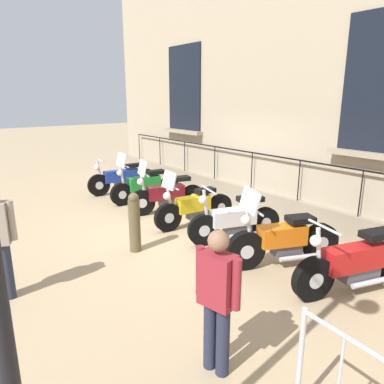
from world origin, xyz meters
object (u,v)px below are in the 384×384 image
at_px(motorcycle_blue, 123,179).
at_px(motorcycle_green, 145,186).
at_px(motorcycle_red, 357,263).
at_px(pedestrian_walking, 217,296).
at_px(motorcycle_white, 235,221).
at_px(bollard, 135,222).
at_px(motorcycle_orange, 283,240).
at_px(motorcycle_maroon, 167,195).
at_px(motorcycle_yellow, 194,208).

bearing_deg(motorcycle_blue, motorcycle_green, 90.85).
relative_size(motorcycle_green, motorcycle_red, 0.95).
xyz_separation_m(motorcycle_blue, pedestrian_walking, (2.61, 7.06, 0.45)).
relative_size(motorcycle_white, bollard, 1.70).
bearing_deg(motorcycle_orange, motorcycle_maroon, -90.87).
distance_m(motorcycle_blue, bollard, 4.28).
distance_m(motorcycle_yellow, bollard, 1.73).
xyz_separation_m(bollard, pedestrian_walking, (0.83, 3.17, 0.31)).
distance_m(motorcycle_maroon, motorcycle_orange, 3.55).
height_order(motorcycle_maroon, motorcycle_red, motorcycle_maroon).
distance_m(motorcycle_green, bollard, 3.22).
bearing_deg(motorcycle_orange, motorcycle_blue, -90.96).
distance_m(motorcycle_blue, motorcycle_red, 7.13).
height_order(motorcycle_maroon, bollard, motorcycle_maroon).
relative_size(bollard, pedestrian_walking, 0.71).
relative_size(motorcycle_blue, motorcycle_orange, 1.09).
bearing_deg(motorcycle_red, motorcycle_green, -89.50).
bearing_deg(motorcycle_green, pedestrian_walking, 65.72).
bearing_deg(motorcycle_maroon, pedestrian_walking, 61.28).
height_order(motorcycle_orange, pedestrian_walking, pedestrian_walking).
bearing_deg(motorcycle_orange, motorcycle_yellow, -90.00).
relative_size(motorcycle_green, motorcycle_maroon, 1.06).
bearing_deg(motorcycle_maroon, motorcycle_yellow, 87.29).
relative_size(motorcycle_green, motorcycle_orange, 1.03).
distance_m(motorcycle_green, motorcycle_maroon, 1.15).
bearing_deg(bollard, motorcycle_green, -124.12).
height_order(motorcycle_orange, motorcycle_red, motorcycle_orange).
xyz_separation_m(motorcycle_orange, bollard, (1.69, -2.03, 0.12)).
bearing_deg(motorcycle_red, bollard, -60.20).
height_order(motorcycle_yellow, motorcycle_white, motorcycle_yellow).
xyz_separation_m(motorcycle_green, motorcycle_red, (-0.05, 5.90, -0.00)).
bearing_deg(motorcycle_white, pedestrian_walking, 42.31).
distance_m(motorcycle_orange, pedestrian_walking, 2.79).
relative_size(motorcycle_maroon, motorcycle_yellow, 0.96).
distance_m(motorcycle_white, pedestrian_walking, 3.54).
height_order(motorcycle_green, motorcycle_white, motorcycle_green).
xyz_separation_m(motorcycle_green, motorcycle_orange, (0.12, 4.69, 0.00)).
bearing_deg(motorcycle_green, motorcycle_maroon, 86.83).
distance_m(motorcycle_white, motorcycle_red, 2.43).
relative_size(motorcycle_maroon, motorcycle_white, 1.00).
xyz_separation_m(motorcycle_green, motorcycle_yellow, (0.12, 2.28, -0.02)).
xyz_separation_m(motorcycle_maroon, motorcycle_red, (-0.11, 4.75, -0.02)).
distance_m(motorcycle_white, bollard, 1.95).
bearing_deg(motorcycle_yellow, motorcycle_red, 92.67).
height_order(motorcycle_green, bollard, motorcycle_green).
distance_m(motorcycle_orange, motorcycle_red, 1.21).
relative_size(motorcycle_yellow, pedestrian_walking, 1.27).
relative_size(motorcycle_green, pedestrian_walking, 1.29).
xyz_separation_m(motorcycle_blue, motorcycle_maroon, (0.05, 2.38, 0.02)).
xyz_separation_m(motorcycle_green, motorcycle_maroon, (0.06, 1.15, 0.01)).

